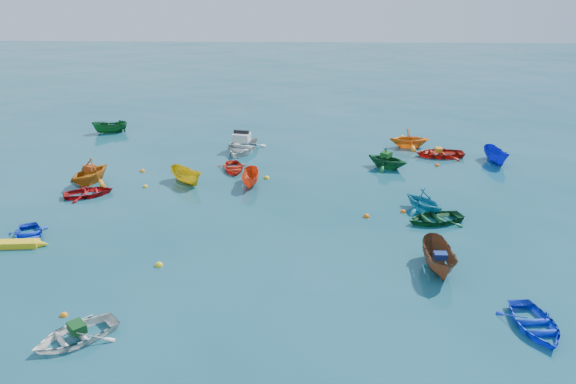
{
  "coord_description": "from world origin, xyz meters",
  "views": [
    {
      "loc": [
        1.01,
        -25.6,
        12.67
      ],
      "look_at": [
        0.0,
        5.0,
        0.4
      ],
      "focal_mm": 35.0,
      "sensor_mm": 36.0,
      "label": 1
    }
  ],
  "objects_px": {
    "motorboat_white": "(242,151)",
    "kayak_yellow": "(5,247)",
    "dinghy_blue_se": "(534,328)",
    "dinghy_white_near": "(76,339)",
    "dinghy_blue_sw": "(29,238)"
  },
  "relations": [
    {
      "from": "dinghy_blue_sw",
      "to": "motorboat_white",
      "type": "xyz_separation_m",
      "value": [
        9.14,
        14.81,
        0.0
      ]
    },
    {
      "from": "dinghy_white_near",
      "to": "kayak_yellow",
      "type": "xyz_separation_m",
      "value": [
        -6.29,
        7.12,
        0.0
      ]
    },
    {
      "from": "kayak_yellow",
      "to": "motorboat_white",
      "type": "height_order",
      "value": "motorboat_white"
    },
    {
      "from": "dinghy_white_near",
      "to": "dinghy_blue_se",
      "type": "relative_size",
      "value": 1.0
    },
    {
      "from": "dinghy_blue_se",
      "to": "kayak_yellow",
      "type": "relative_size",
      "value": 0.77
    },
    {
      "from": "dinghy_white_near",
      "to": "kayak_yellow",
      "type": "bearing_deg",
      "value": 178.83
    },
    {
      "from": "dinghy_blue_sw",
      "to": "dinghy_white_near",
      "type": "bearing_deg",
      "value": -82.63
    },
    {
      "from": "dinghy_blue_se",
      "to": "motorboat_white",
      "type": "xyz_separation_m",
      "value": [
        -13.47,
        21.71,
        0.0
      ]
    },
    {
      "from": "motorboat_white",
      "to": "kayak_yellow",
      "type": "bearing_deg",
      "value": -111.38
    },
    {
      "from": "dinghy_blue_se",
      "to": "motorboat_white",
      "type": "distance_m",
      "value": 25.55
    },
    {
      "from": "dinghy_blue_se",
      "to": "kayak_yellow",
      "type": "xyz_separation_m",
      "value": [
        -23.35,
        5.88,
        0.0
      ]
    },
    {
      "from": "kayak_yellow",
      "to": "motorboat_white",
      "type": "bearing_deg",
      "value": -37.06
    },
    {
      "from": "motorboat_white",
      "to": "dinghy_white_near",
      "type": "bearing_deg",
      "value": -88.29
    },
    {
      "from": "dinghy_blue_sw",
      "to": "dinghy_white_near",
      "type": "distance_m",
      "value": 9.86
    },
    {
      "from": "dinghy_blue_sw",
      "to": "motorboat_white",
      "type": "relative_size",
      "value": 0.64
    }
  ]
}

